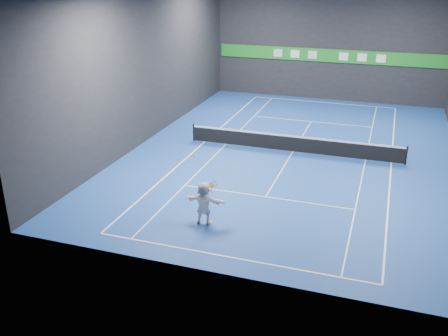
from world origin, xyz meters
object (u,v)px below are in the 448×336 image
(player, at_px, (204,203))
(tennis_net, at_px, (293,143))
(tennis_ball, at_px, (194,156))
(tennis_racket, at_px, (213,186))

(player, bearing_deg, tennis_net, -102.53)
(tennis_ball, xyz_separation_m, tennis_racket, (0.78, 0.01, -1.20))
(tennis_ball, relative_size, tennis_net, 0.01)
(player, distance_m, tennis_racket, 0.92)
(player, relative_size, tennis_racket, 3.35)
(tennis_ball, bearing_deg, tennis_net, 77.05)
(player, relative_size, tennis_ball, 27.33)
(tennis_ball, height_order, tennis_racket, tennis_ball)
(player, bearing_deg, tennis_racket, -174.84)
(player, bearing_deg, tennis_ball, -7.68)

